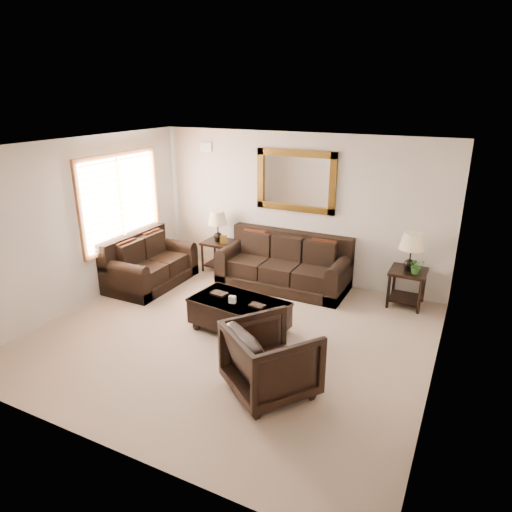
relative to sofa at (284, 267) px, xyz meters
The scene contains 11 objects.
room 2.28m from the sofa, 89.12° to the right, with size 5.51×5.01×2.71m.
window 3.14m from the sofa, 156.79° to the right, with size 0.07×1.96×1.66m.
mirror 1.56m from the sofa, 90.00° to the left, with size 1.50×0.06×1.10m.
air_vent 2.78m from the sofa, 166.86° to the left, with size 0.25×0.02×0.18m, color #999999.
sofa is the anchor object (origin of this frame).
loveseat 2.50m from the sofa, 155.48° to the right, with size 0.97×1.64×0.92m.
end_table_left 1.55m from the sofa, behind, with size 0.54×0.54×1.19m.
end_table_right 2.18m from the sofa, ahead, with size 0.57×0.57×1.25m.
coffee_table 1.85m from the sofa, 88.07° to the right, with size 1.49×0.92×0.60m.
armchair 3.17m from the sofa, 69.82° to the right, with size 0.92×0.86×0.95m, color black.
potted_plant 2.29m from the sofa, ahead, with size 0.24×0.26×0.21m, color #29591E.
Camera 1 is at (2.94, -5.10, 3.36)m, focal length 32.00 mm.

